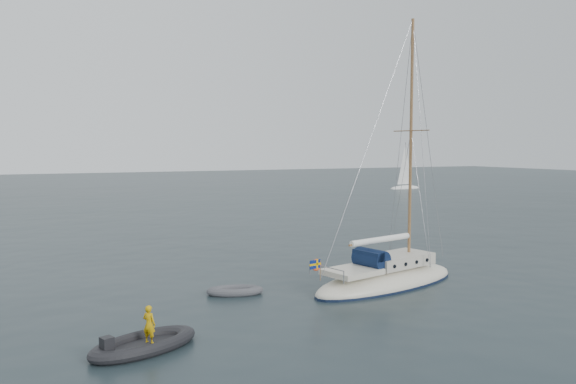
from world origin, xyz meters
name	(u,v)px	position (x,y,z in m)	size (l,w,h in m)	color
ground	(336,299)	(0.00, 0.00, 0.00)	(300.00, 300.00, 0.00)	black
sailboat	(387,265)	(3.88, 1.22, 1.14)	(10.54, 3.15, 15.01)	beige
dinghy	(235,291)	(-4.17, 2.97, 0.18)	(2.88, 1.30, 0.41)	#55565B
rib	(144,343)	(-9.85, -3.02, 0.26)	(4.36, 1.98, 1.65)	black
distant_yacht_b	(405,168)	(48.37, 59.18, 3.79)	(6.69, 3.57, 8.87)	white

